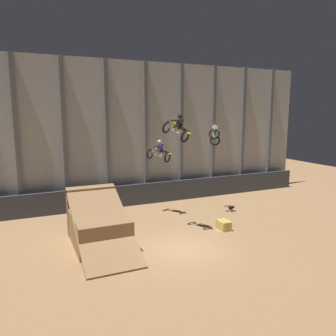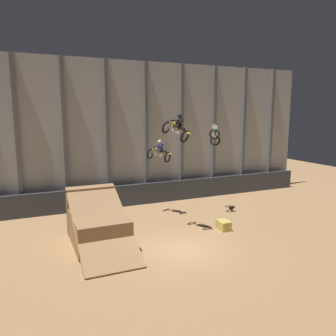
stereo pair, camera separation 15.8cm
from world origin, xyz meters
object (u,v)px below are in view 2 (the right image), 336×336
rider_bike_left_air (177,128)px  rider_bike_center_air (159,152)px  rider_bike_right_air (215,134)px  hay_bale_trackside (224,225)px  dirt_ramp (97,225)px

rider_bike_left_air → rider_bike_center_air: rider_bike_left_air is taller
rider_bike_right_air → hay_bale_trackside: bearing=-76.9°
dirt_ramp → rider_bike_center_air: (4.96, 3.25, 3.39)m
dirt_ramp → rider_bike_left_air: (4.61, -0.26, 5.16)m
rider_bike_center_air → dirt_ramp: bearing=178.2°
dirt_ramp → rider_bike_right_air: 10.06m
rider_bike_center_air → rider_bike_right_air: size_ratio=0.96×
rider_bike_center_air → hay_bale_trackside: size_ratio=1.85×
dirt_ramp → rider_bike_left_air: rider_bike_left_air is taller
rider_bike_right_air → hay_bale_trackside: 6.39m
rider_bike_left_air → rider_bike_right_air: bearing=4.2°
rider_bike_left_air → rider_bike_center_air: size_ratio=1.08×
rider_bike_left_air → rider_bike_right_air: (4.08, 2.49, -0.59)m
hay_bale_trackside → rider_bike_left_air: bearing=162.2°
dirt_ramp → hay_bale_trackside: 7.47m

